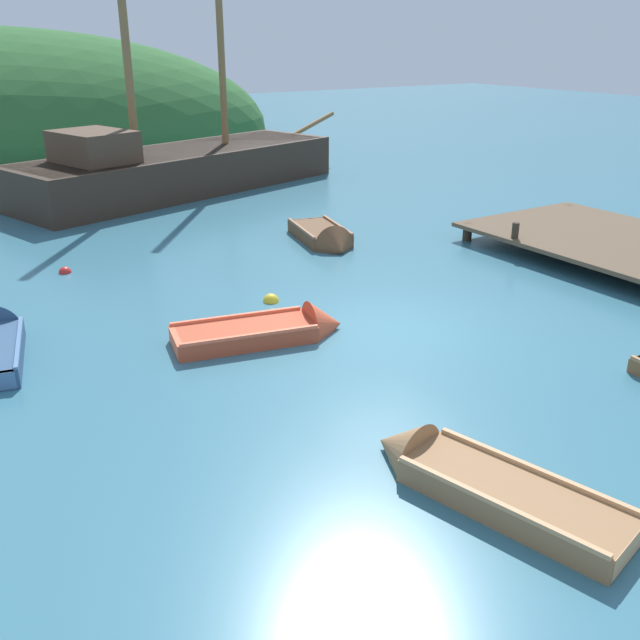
{
  "coord_description": "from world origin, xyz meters",
  "views": [
    {
      "loc": [
        -9.06,
        -11.19,
        5.93
      ],
      "look_at": [
        -1.65,
        0.38,
        0.4
      ],
      "focal_mm": 39.89,
      "sensor_mm": 36.0,
      "label": 1
    }
  ],
  "objects_px": {
    "sailing_ship": "(178,176)",
    "rowboat_outer_left": "(325,239)",
    "rowboat_portside": "(474,483)",
    "buoy_red": "(65,273)",
    "rowboat_far": "(273,333)",
    "buoy_yellow": "(271,301)"
  },
  "relations": [
    {
      "from": "sailing_ship",
      "to": "rowboat_outer_left",
      "type": "distance_m",
      "value": 9.79
    },
    {
      "from": "rowboat_far",
      "to": "rowboat_outer_left",
      "type": "xyz_separation_m",
      "value": [
        4.86,
        5.45,
        0.02
      ]
    },
    {
      "from": "rowboat_outer_left",
      "to": "rowboat_portside",
      "type": "xyz_separation_m",
      "value": [
        -5.13,
        -11.69,
        -0.01
      ]
    },
    {
      "from": "rowboat_far",
      "to": "rowboat_portside",
      "type": "xyz_separation_m",
      "value": [
        -0.27,
        -6.24,
        0.01
      ]
    },
    {
      "from": "rowboat_far",
      "to": "buoy_red",
      "type": "bearing_deg",
      "value": 122.99
    },
    {
      "from": "buoy_red",
      "to": "sailing_ship",
      "type": "bearing_deg",
      "value": 51.51
    },
    {
      "from": "sailing_ship",
      "to": "rowboat_portside",
      "type": "xyz_separation_m",
      "value": [
        -4.36,
        -21.44,
        -0.49
      ]
    },
    {
      "from": "rowboat_far",
      "to": "buoy_red",
      "type": "height_order",
      "value": "rowboat_far"
    },
    {
      "from": "buoy_red",
      "to": "buoy_yellow",
      "type": "relative_size",
      "value": 0.86
    },
    {
      "from": "rowboat_outer_left",
      "to": "buoy_yellow",
      "type": "distance_m",
      "value": 5.21
    },
    {
      "from": "rowboat_portside",
      "to": "sailing_ship",
      "type": "bearing_deg",
      "value": -25.72
    },
    {
      "from": "rowboat_outer_left",
      "to": "buoy_red",
      "type": "relative_size",
      "value": 10.13
    },
    {
      "from": "rowboat_far",
      "to": "buoy_yellow",
      "type": "height_order",
      "value": "rowboat_far"
    },
    {
      "from": "rowboat_outer_left",
      "to": "sailing_ship",
      "type": "bearing_deg",
      "value": -162.72
    },
    {
      "from": "buoy_red",
      "to": "rowboat_outer_left",
      "type": "bearing_deg",
      "value": -10.49
    },
    {
      "from": "sailing_ship",
      "to": "rowboat_outer_left",
      "type": "xyz_separation_m",
      "value": [
        0.77,
        -9.75,
        -0.47
      ]
    },
    {
      "from": "rowboat_outer_left",
      "to": "buoy_red",
      "type": "height_order",
      "value": "rowboat_outer_left"
    },
    {
      "from": "rowboat_portside",
      "to": "buoy_red",
      "type": "bearing_deg",
      "value": -4.26
    },
    {
      "from": "rowboat_far",
      "to": "rowboat_portside",
      "type": "bearing_deg",
      "value": -80.06
    },
    {
      "from": "buoy_yellow",
      "to": "rowboat_outer_left",
      "type": "bearing_deg",
      "value": 42.52
    },
    {
      "from": "rowboat_portside",
      "to": "buoy_red",
      "type": "relative_size",
      "value": 11.98
    },
    {
      "from": "rowboat_far",
      "to": "rowboat_outer_left",
      "type": "distance_m",
      "value": 7.3
    }
  ]
}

